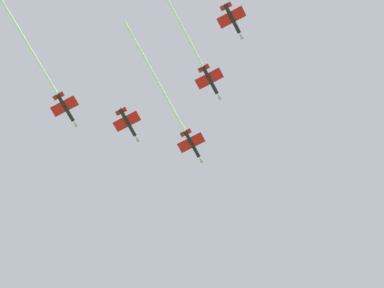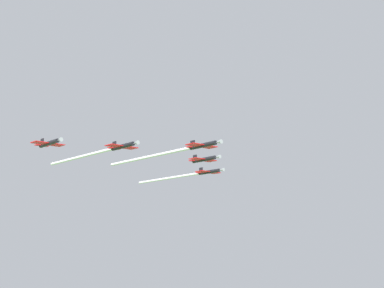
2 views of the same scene
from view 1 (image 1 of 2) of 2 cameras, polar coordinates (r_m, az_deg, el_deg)
name	(u,v)px [view 1 (image 1 of 2)]	position (r m, az deg, el deg)	size (l,w,h in m)	color
jet_lead	(173,110)	(207.35, -1.48, 2.68)	(41.54, 21.01, 2.26)	black
jet_port_inner	(128,123)	(208.95, -4.98, 1.60)	(10.60, 8.27, 2.26)	black
jet_starboard_inner	(193,48)	(203.74, 0.07, 7.48)	(38.93, 19.79, 2.26)	black
jet_port_outer	(47,76)	(208.00, -11.20, 5.16)	(38.53, 19.60, 2.26)	black
jet_starboard_outer	(233,19)	(203.72, 3.17, 9.62)	(10.60, 8.27, 2.26)	black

